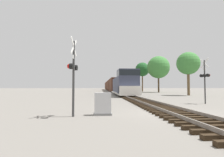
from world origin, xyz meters
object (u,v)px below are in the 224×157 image
relay_cabinet (103,104)px  tree_mid_background (158,67)px  tree_deep_background (142,70)px  crossing_signal_near (73,70)px  crossing_signal_far (205,77)px  freight_train (111,86)px  tree_far_right (188,64)px

relay_cabinet → tree_mid_background: size_ratio=0.12×
relay_cabinet → tree_deep_background: size_ratio=0.13×
crossing_signal_near → crossing_signal_far: 12.70m
relay_cabinet → crossing_signal_near: bearing=-166.1°
freight_train → relay_cabinet: freight_train is taller
tree_mid_background → tree_deep_background: bearing=104.9°
tree_mid_background → crossing_signal_near: bearing=-114.7°
freight_train → crossing_signal_near: (-5.69, -57.42, 0.39)m
crossing_signal_far → tree_mid_background: tree_mid_background is taller
crossing_signal_far → relay_cabinet: crossing_signal_far is taller
freight_train → crossing_signal_far: freight_train is taller
crossing_signal_near → tree_mid_background: (17.78, 38.72, 4.65)m
relay_cabinet → tree_deep_background: 49.77m
crossing_signal_near → tree_far_right: (17.34, 21.22, 3.36)m
tree_mid_background → tree_deep_background: size_ratio=1.06×
tree_deep_background → crossing_signal_near: bearing=-107.8°
crossing_signal_near → tree_far_right: bearing=149.8°
tree_far_right → freight_train: bearing=107.8°
crossing_signal_near → relay_cabinet: bearing=112.9°
freight_train → crossing_signal_near: freight_train is taller
freight_train → tree_far_right: 38.21m
crossing_signal_near → relay_cabinet: (1.58, 0.39, -1.81)m
freight_train → crossing_signal_near: size_ratio=20.42×
tree_far_right → crossing_signal_near: bearing=-129.2°
tree_far_right → tree_mid_background: tree_mid_background is taller
crossing_signal_far → freight_train: bearing=-10.7°
crossing_signal_near → tree_mid_background: 42.86m
freight_train → tree_deep_background: tree_deep_background is taller
crossing_signal_near → tree_deep_background: tree_deep_background is taller
freight_train → relay_cabinet: size_ratio=68.92×
freight_train → tree_far_right: size_ratio=10.75×
crossing_signal_far → tree_mid_background: bearing=-28.3°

